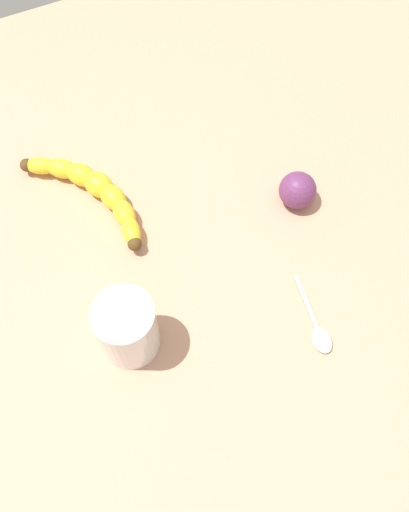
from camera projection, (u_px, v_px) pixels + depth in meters
The scene contains 5 objects.
wooden_tabletop at pixel (195, 277), 76.73cm from camera, with size 120.00×120.00×3.00cm, color tan.
banana at pixel (93, 190), 79.55cm from camera, with size 21.14×12.51×3.53cm.
smoothie_glass at pixel (127, 329), 66.61cm from camera, with size 7.39×7.39×9.51cm.
plum_fruit at pixel (298, 190), 78.45cm from camera, with size 5.30×5.30×5.30cm, color #6B3360.
teaspoon at pixel (320, 335), 70.80cm from camera, with size 11.29×3.18×0.80cm.
Camera 1 is at (-30.73, 12.95, 70.68)cm, focal length 39.28 mm.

